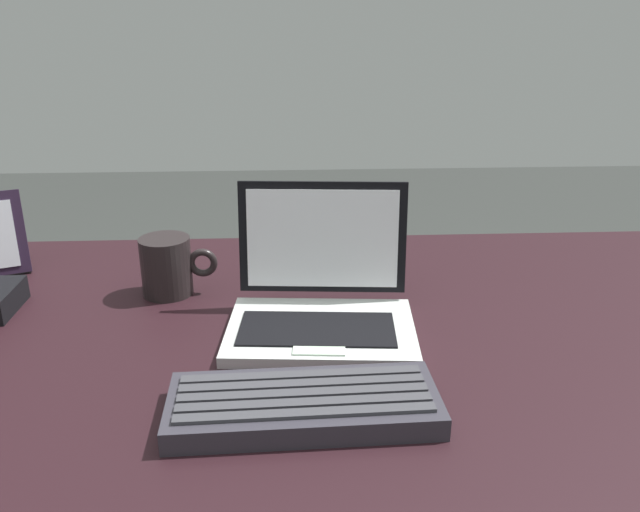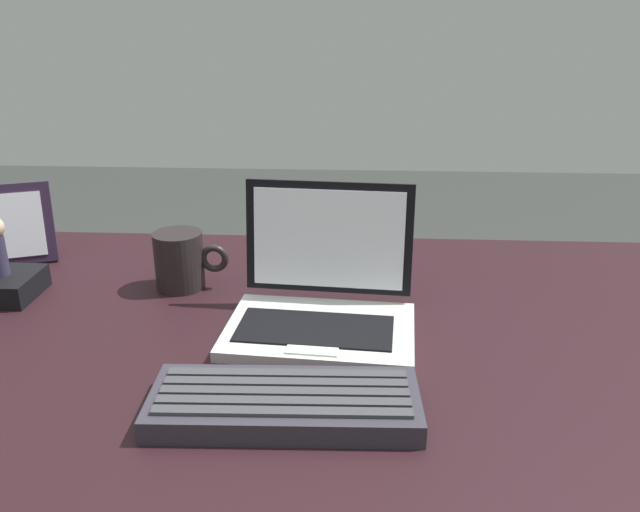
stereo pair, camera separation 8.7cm
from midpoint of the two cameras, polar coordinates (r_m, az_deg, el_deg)
The scene contains 4 objects.
desk at distance 0.95m, azimuth -2.96°, elevation -12.17°, with size 1.46×0.84×0.72m.
laptop_front at distance 0.91m, azimuth -2.61°, elevation -4.14°, with size 0.27×0.22×0.19m.
external_keyboard at distance 0.73m, azimuth -4.92°, elevation -13.12°, with size 0.31×0.13×0.03m.
coffee_mug at distance 1.05m, azimuth -15.73°, elevation -0.91°, with size 0.12×0.08×0.09m.
Camera 1 is at (-0.04, -0.79, 1.15)m, focal length 35.93 mm.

